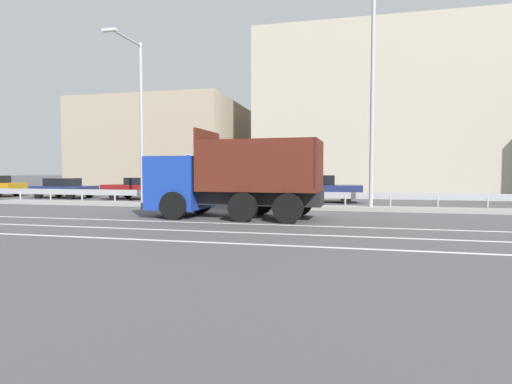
# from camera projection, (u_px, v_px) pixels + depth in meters

# --- Properties ---
(ground_plane) EXTENTS (320.00, 320.00, 0.00)m
(ground_plane) POSITION_uv_depth(u_px,v_px,m) (271.00, 212.00, 17.44)
(ground_plane) COLOR #4C4C4F
(lane_strip_0) EXTENTS (57.21, 0.16, 0.01)m
(lane_strip_0) POSITION_uv_depth(u_px,v_px,m) (222.00, 223.00, 13.75)
(lane_strip_0) COLOR silver
(lane_strip_0) RESTS_ON ground_plane
(lane_strip_1) EXTENTS (57.21, 0.16, 0.01)m
(lane_strip_1) POSITION_uv_depth(u_px,v_px,m) (202.00, 231.00, 11.91)
(lane_strip_1) COLOR silver
(lane_strip_1) RESTS_ON ground_plane
(lane_strip_2) EXTENTS (57.21, 0.16, 0.01)m
(lane_strip_2) POSITION_uv_depth(u_px,v_px,m) (178.00, 241.00, 10.20)
(lane_strip_2) COLOR silver
(lane_strip_2) RESTS_ON ground_plane
(median_island) EXTENTS (31.46, 1.10, 0.18)m
(median_island) POSITION_uv_depth(u_px,v_px,m) (278.00, 207.00, 19.18)
(median_island) COLOR gray
(median_island) RESTS_ON ground_plane
(median_guardrail) EXTENTS (57.21, 0.09, 0.78)m
(median_guardrail) POSITION_uv_depth(u_px,v_px,m) (282.00, 196.00, 20.15)
(median_guardrail) COLOR #9EA0A5
(median_guardrail) RESTS_ON ground_plane
(dump_truck) EXTENTS (6.81, 3.00, 3.39)m
(dump_truck) POSITION_uv_depth(u_px,v_px,m) (216.00, 185.00, 15.66)
(dump_truck) COLOR #19389E
(dump_truck) RESTS_ON ground_plane
(median_road_sign) EXTENTS (0.80, 0.16, 2.66)m
(median_road_sign) POSITION_uv_depth(u_px,v_px,m) (188.00, 179.00, 20.15)
(median_road_sign) COLOR white
(median_road_sign) RESTS_ON ground_plane
(street_lamp_1) EXTENTS (0.71, 2.78, 8.36)m
(street_lamp_1) POSITION_uv_depth(u_px,v_px,m) (139.00, 114.00, 20.29)
(street_lamp_1) COLOR #ADADB2
(street_lamp_1) RESTS_ON ground_plane
(street_lamp_2) EXTENTS (0.70, 2.44, 9.90)m
(street_lamp_2) POSITION_uv_depth(u_px,v_px,m) (373.00, 89.00, 17.79)
(street_lamp_2) COLOR #ADADB2
(street_lamp_2) RESTS_ON ground_plane
(parked_car_1) EXTENTS (4.28, 2.20, 1.34)m
(parked_car_1) POSITION_uv_depth(u_px,v_px,m) (64.00, 188.00, 27.01)
(parked_car_1) COLOR navy
(parked_car_1) RESTS_ON ground_plane
(parked_car_2) EXTENTS (4.94, 2.23, 1.40)m
(parked_car_2) POSITION_uv_depth(u_px,v_px,m) (143.00, 188.00, 25.74)
(parked_car_2) COLOR maroon
(parked_car_2) RESTS_ON ground_plane
(parked_car_3) EXTENTS (4.37, 2.00, 1.40)m
(parked_car_3) POSITION_uv_depth(u_px,v_px,m) (232.00, 189.00, 24.58)
(parked_car_3) COLOR #B27A14
(parked_car_3) RESTS_ON ground_plane
(parked_car_4) EXTENTS (4.87, 2.02, 1.58)m
(parked_car_4) POSITION_uv_depth(u_px,v_px,m) (319.00, 189.00, 23.23)
(parked_car_4) COLOR navy
(parked_car_4) RESTS_ON ground_plane
(background_building_0) EXTENTS (13.39, 14.67, 8.06)m
(background_building_0) POSITION_uv_depth(u_px,v_px,m) (174.00, 149.00, 38.80)
(background_building_0) COLOR tan
(background_building_0) RESTS_ON ground_plane
(background_building_1) EXTENTS (19.43, 10.79, 13.22)m
(background_building_1) POSITION_uv_depth(u_px,v_px,m) (374.00, 116.00, 34.62)
(background_building_1) COLOR #B7AD99
(background_building_1) RESTS_ON ground_plane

